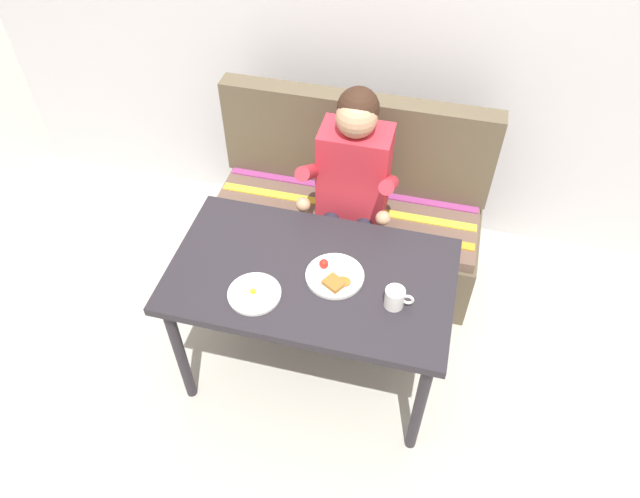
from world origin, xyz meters
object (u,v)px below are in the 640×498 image
couch (347,219)px  plate_eggs (254,293)px  plate_breakfast (335,276)px  person (351,184)px  coffee_mug (395,297)px  table (312,285)px

couch → plate_eggs: 1.04m
plate_eggs → plate_breakfast: bearing=29.7°
person → plate_eggs: bearing=-107.4°
plate_eggs → coffee_mug: 0.57m
table → couch: couch is taller
couch → coffee_mug: size_ratio=12.20×
person → plate_eggs: size_ratio=5.55×
plate_eggs → table: bearing=41.6°
table → coffee_mug: size_ratio=10.17×
table → plate_eggs: plate_eggs is taller
couch → plate_eggs: size_ratio=6.59×
couch → table: bearing=-90.0°
table → person: (0.05, 0.59, 0.09)m
couch → plate_breakfast: couch is taller
couch → plate_breakfast: bearing=-82.5°
plate_breakfast → coffee_mug: (0.26, -0.08, 0.03)m
couch → coffee_mug: (0.36, -0.85, 0.45)m
person → plate_breakfast: (0.06, -0.59, 0.00)m
table → person: 0.60m
coffee_mug → plate_breakfast: bearing=163.2°
plate_breakfast → plate_eggs: plate_breakfast is taller
person → plate_breakfast: person is taller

